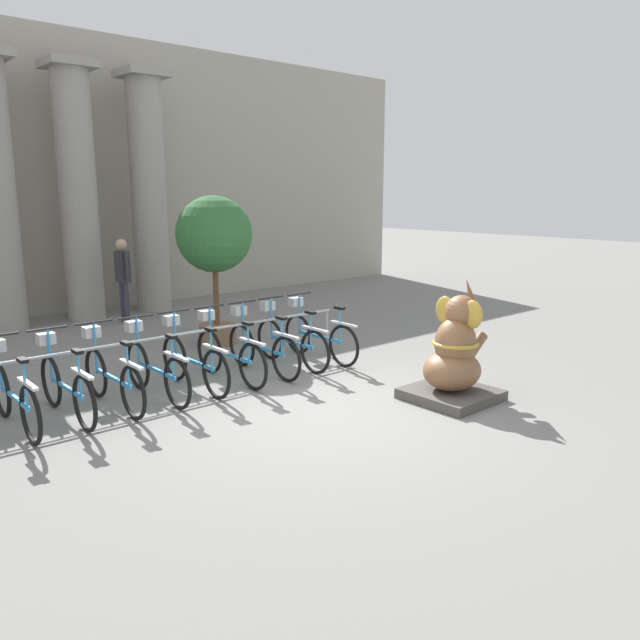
{
  "coord_description": "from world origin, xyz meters",
  "views": [
    {
      "loc": [
        -4.78,
        -5.4,
        2.62
      ],
      "look_at": [
        0.39,
        0.53,
        1.0
      ],
      "focal_mm": 35.0,
      "sensor_mm": 36.0,
      "label": 1
    }
  ],
  "objects_px": {
    "bicycle_0": "(14,395)",
    "bicycle_4": "(193,360)",
    "potted_tree": "(214,241)",
    "elephant_statue": "(454,359)",
    "bicycle_2": "(112,376)",
    "bicycle_7": "(290,340)",
    "person_pedestrian": "(123,273)",
    "bicycle_1": "(65,385)",
    "bicycle_6": "(261,347)",
    "bicycle_5": "(228,353)",
    "bicycle_8": "(318,335)",
    "bicycle_3": "(155,368)"
  },
  "relations": [
    {
      "from": "person_pedestrian",
      "to": "potted_tree",
      "type": "xyz_separation_m",
      "value": [
        0.44,
        -2.8,
        0.78
      ]
    },
    {
      "from": "bicycle_2",
      "to": "potted_tree",
      "type": "distance_m",
      "value": 3.66
    },
    {
      "from": "bicycle_7",
      "to": "person_pedestrian",
      "type": "bearing_deg",
      "value": 96.4
    },
    {
      "from": "bicycle_2",
      "to": "bicycle_8",
      "type": "relative_size",
      "value": 1.0
    },
    {
      "from": "bicycle_7",
      "to": "person_pedestrian",
      "type": "height_order",
      "value": "person_pedestrian"
    },
    {
      "from": "bicycle_8",
      "to": "bicycle_6",
      "type": "bearing_deg",
      "value": -178.56
    },
    {
      "from": "bicycle_6",
      "to": "bicycle_7",
      "type": "bearing_deg",
      "value": 3.89
    },
    {
      "from": "bicycle_2",
      "to": "elephant_statue",
      "type": "xyz_separation_m",
      "value": [
        3.43,
        -2.58,
        0.14
      ]
    },
    {
      "from": "bicycle_2",
      "to": "bicycle_4",
      "type": "distance_m",
      "value": 1.13
    },
    {
      "from": "bicycle_1",
      "to": "bicycle_8",
      "type": "relative_size",
      "value": 1.0
    },
    {
      "from": "bicycle_4",
      "to": "bicycle_7",
      "type": "xyz_separation_m",
      "value": [
        1.7,
        0.03,
        0.0
      ]
    },
    {
      "from": "bicycle_2",
      "to": "person_pedestrian",
      "type": "bearing_deg",
      "value": 64.35
    },
    {
      "from": "bicycle_7",
      "to": "bicycle_0",
      "type": "bearing_deg",
      "value": -179.5
    },
    {
      "from": "bicycle_2",
      "to": "elephant_statue",
      "type": "bearing_deg",
      "value": -36.98
    },
    {
      "from": "bicycle_1",
      "to": "elephant_statue",
      "type": "distance_m",
      "value": 4.76
    },
    {
      "from": "bicycle_0",
      "to": "bicycle_4",
      "type": "height_order",
      "value": "same"
    },
    {
      "from": "bicycle_3",
      "to": "potted_tree",
      "type": "distance_m",
      "value": 3.27
    },
    {
      "from": "bicycle_5",
      "to": "bicycle_8",
      "type": "xyz_separation_m",
      "value": [
        1.7,
        0.03,
        0.0
      ]
    },
    {
      "from": "elephant_statue",
      "to": "bicycle_8",
      "type": "bearing_deg",
      "value": 90.86
    },
    {
      "from": "bicycle_4",
      "to": "bicycle_3",
      "type": "bearing_deg",
      "value": -177.67
    },
    {
      "from": "bicycle_0",
      "to": "bicycle_7",
      "type": "height_order",
      "value": "same"
    },
    {
      "from": "potted_tree",
      "to": "elephant_statue",
      "type": "bearing_deg",
      "value": -81.37
    },
    {
      "from": "bicycle_7",
      "to": "elephant_statue",
      "type": "relative_size",
      "value": 1.11
    },
    {
      "from": "bicycle_8",
      "to": "potted_tree",
      "type": "height_order",
      "value": "potted_tree"
    },
    {
      "from": "bicycle_4",
      "to": "person_pedestrian",
      "type": "relative_size",
      "value": 1.03
    },
    {
      "from": "bicycle_5",
      "to": "bicycle_6",
      "type": "height_order",
      "value": "same"
    },
    {
      "from": "elephant_statue",
      "to": "bicycle_6",
      "type": "bearing_deg",
      "value": 114.38
    },
    {
      "from": "bicycle_3",
      "to": "bicycle_7",
      "type": "height_order",
      "value": "same"
    },
    {
      "from": "person_pedestrian",
      "to": "bicycle_2",
      "type": "bearing_deg",
      "value": -115.65
    },
    {
      "from": "bicycle_0",
      "to": "bicycle_4",
      "type": "relative_size",
      "value": 1.0
    },
    {
      "from": "bicycle_4",
      "to": "potted_tree",
      "type": "relative_size",
      "value": 0.68
    },
    {
      "from": "bicycle_4",
      "to": "bicycle_5",
      "type": "bearing_deg",
      "value": -0.72
    },
    {
      "from": "bicycle_5",
      "to": "person_pedestrian",
      "type": "bearing_deg",
      "value": 82.86
    },
    {
      "from": "bicycle_0",
      "to": "bicycle_8",
      "type": "height_order",
      "value": "same"
    },
    {
      "from": "bicycle_6",
      "to": "bicycle_8",
      "type": "xyz_separation_m",
      "value": [
        1.13,
        0.03,
        0.0
      ]
    },
    {
      "from": "bicycle_5",
      "to": "elephant_statue",
      "type": "relative_size",
      "value": 1.11
    },
    {
      "from": "person_pedestrian",
      "to": "bicycle_6",
      "type": "bearing_deg",
      "value": -90.4
    },
    {
      "from": "bicycle_7",
      "to": "bicycle_5",
      "type": "bearing_deg",
      "value": -178.14
    },
    {
      "from": "bicycle_6",
      "to": "potted_tree",
      "type": "relative_size",
      "value": 0.68
    },
    {
      "from": "bicycle_3",
      "to": "bicycle_4",
      "type": "relative_size",
      "value": 1.0
    },
    {
      "from": "person_pedestrian",
      "to": "bicycle_3",
      "type": "bearing_deg",
      "value": -109.84
    },
    {
      "from": "bicycle_5",
      "to": "potted_tree",
      "type": "distance_m",
      "value": 2.64
    },
    {
      "from": "bicycle_0",
      "to": "bicycle_1",
      "type": "bearing_deg",
      "value": -0.59
    },
    {
      "from": "bicycle_0",
      "to": "bicycle_3",
      "type": "height_order",
      "value": "same"
    },
    {
      "from": "bicycle_7",
      "to": "bicycle_8",
      "type": "bearing_deg",
      "value": -1.02
    },
    {
      "from": "bicycle_5",
      "to": "person_pedestrian",
      "type": "xyz_separation_m",
      "value": [
        0.6,
        4.78,
        0.63
      ]
    },
    {
      "from": "bicycle_7",
      "to": "bicycle_8",
      "type": "distance_m",
      "value": 0.57
    },
    {
      "from": "bicycle_4",
      "to": "bicycle_0",
      "type": "bearing_deg",
      "value": -179.87
    },
    {
      "from": "bicycle_2",
      "to": "bicycle_5",
      "type": "relative_size",
      "value": 1.0
    },
    {
      "from": "bicycle_1",
      "to": "elephant_statue",
      "type": "relative_size",
      "value": 1.11
    }
  ]
}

